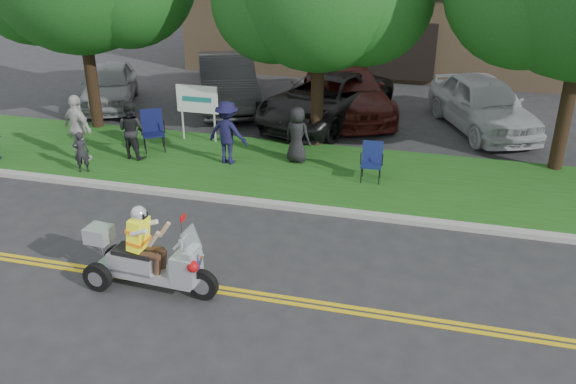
% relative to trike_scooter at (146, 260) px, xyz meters
% --- Properties ---
extents(ground, '(120.00, 120.00, 0.00)m').
position_rel_trike_scooter_xyz_m(ground, '(0.90, 0.75, -0.58)').
color(ground, '#28282B').
rests_on(ground, ground).
extents(centerline_near, '(60.00, 0.10, 0.01)m').
position_rel_trike_scooter_xyz_m(centerline_near, '(0.90, 0.17, -0.57)').
color(centerline_near, gold).
rests_on(centerline_near, ground).
extents(centerline_far, '(60.00, 0.10, 0.01)m').
position_rel_trike_scooter_xyz_m(centerline_far, '(0.90, 0.33, -0.57)').
color(centerline_far, gold).
rests_on(centerline_far, ground).
extents(curb, '(60.00, 0.25, 0.12)m').
position_rel_trike_scooter_xyz_m(curb, '(0.90, 3.80, -0.52)').
color(curb, '#A8A89E').
rests_on(curb, ground).
extents(grass_verge, '(60.00, 4.00, 0.10)m').
position_rel_trike_scooter_xyz_m(grass_verge, '(0.90, 5.95, -0.52)').
color(grass_verge, '#204913').
rests_on(grass_verge, ground).
extents(commercial_building, '(18.00, 8.20, 4.00)m').
position_rel_trike_scooter_xyz_m(commercial_building, '(2.90, 19.73, 1.43)').
color(commercial_building, '#9E7F5B').
rests_on(commercial_building, ground).
extents(business_sign, '(1.25, 0.06, 1.75)m').
position_rel_trike_scooter_xyz_m(business_sign, '(-2.00, 7.35, 0.68)').
color(business_sign, silver).
rests_on(business_sign, ground).
extents(trike_scooter, '(2.53, 0.87, 1.66)m').
position_rel_trike_scooter_xyz_m(trike_scooter, '(0.00, 0.00, 0.00)').
color(trike_scooter, black).
rests_on(trike_scooter, ground).
extents(lawn_chair_a, '(0.53, 0.55, 0.97)m').
position_rel_trike_scooter_xyz_m(lawn_chair_a, '(3.29, 5.78, 0.07)').
color(lawn_chair_a, black).
rests_on(lawn_chair_a, grass_verge).
extents(lawn_chair_b, '(0.83, 0.84, 1.14)m').
position_rel_trike_scooter_xyz_m(lawn_chair_b, '(-2.96, 6.34, 0.17)').
color(lawn_chair_b, black).
rests_on(lawn_chair_b, grass_verge).
extents(spectator_adult_mid, '(0.86, 0.72, 1.58)m').
position_rel_trike_scooter_xyz_m(spectator_adult_mid, '(-3.21, 5.60, 0.32)').
color(spectator_adult_mid, black).
rests_on(spectator_adult_mid, grass_verge).
extents(spectator_adult_right, '(1.15, 0.80, 1.81)m').
position_rel_trike_scooter_xyz_m(spectator_adult_right, '(-4.47, 5.06, 0.43)').
color(spectator_adult_right, beige).
rests_on(spectator_adult_right, grass_verge).
extents(spectator_chair_a, '(1.17, 0.78, 1.70)m').
position_rel_trike_scooter_xyz_m(spectator_chair_a, '(-0.56, 5.90, 0.37)').
color(spectator_chair_a, '#16153B').
rests_on(spectator_chair_a, grass_verge).
extents(spectator_chair_b, '(0.85, 0.68, 1.51)m').
position_rel_trike_scooter_xyz_m(spectator_chair_b, '(1.20, 6.46, 0.28)').
color(spectator_chair_b, black).
rests_on(spectator_chair_b, grass_verge).
extents(child_left, '(0.47, 0.40, 1.09)m').
position_rel_trike_scooter_xyz_m(child_left, '(-4.00, 4.35, 0.07)').
color(child_left, black).
rests_on(child_left, grass_verge).
extents(parked_car_far_left, '(3.34, 4.64, 1.47)m').
position_rel_trike_scooter_xyz_m(parked_car_far_left, '(-6.52, 10.20, 0.16)').
color(parked_car_far_left, '#9A9CA1').
rests_on(parked_car_far_left, ground).
extents(parked_car_left, '(3.84, 5.60, 1.75)m').
position_rel_trike_scooter_xyz_m(parked_car_left, '(-2.49, 11.17, 0.29)').
color(parked_car_left, '#2E2E30').
rests_on(parked_car_left, ground).
extents(parked_car_mid, '(4.21, 6.10, 1.55)m').
position_rel_trike_scooter_xyz_m(parked_car_mid, '(1.20, 10.20, 0.19)').
color(parked_car_mid, black).
rests_on(parked_car_mid, ground).
extents(parked_car_right, '(4.31, 5.93, 1.59)m').
position_rel_trike_scooter_xyz_m(parked_car_right, '(1.70, 11.40, 0.22)').
color(parked_car_right, '#461510').
rests_on(parked_car_right, ground).
extents(parked_car_far_right, '(3.80, 5.34, 1.69)m').
position_rel_trike_scooter_xyz_m(parked_car_far_right, '(6.07, 10.76, 0.27)').
color(parked_car_far_right, '#AEB0B5').
rests_on(parked_car_far_right, ground).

